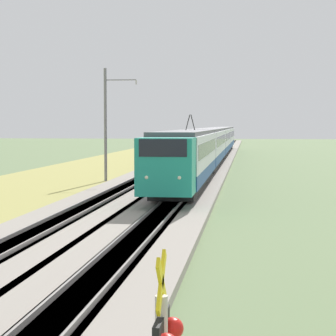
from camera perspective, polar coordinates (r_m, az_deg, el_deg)
ballast_main at (r=55.49m, az=-1.41°, el=-0.66°), size 240.00×4.40×0.30m
ballast_adjacent at (r=55.04m, az=2.80°, el=-0.70°), size 240.00×4.40×0.30m
track_main at (r=55.49m, az=-1.41°, el=-0.65°), size 240.00×1.57×0.45m
track_adjacent at (r=55.04m, az=2.80°, el=-0.69°), size 240.00×1.57×0.45m
grass_verge at (r=56.86m, az=-8.07°, el=-0.68°), size 240.00×12.31×0.12m
passenger_train at (r=74.66m, az=3.93°, el=2.23°), size 86.88×2.90×5.16m
catenary_mast_mid at (r=50.44m, az=-5.41°, el=3.85°), size 0.22×2.56×8.76m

